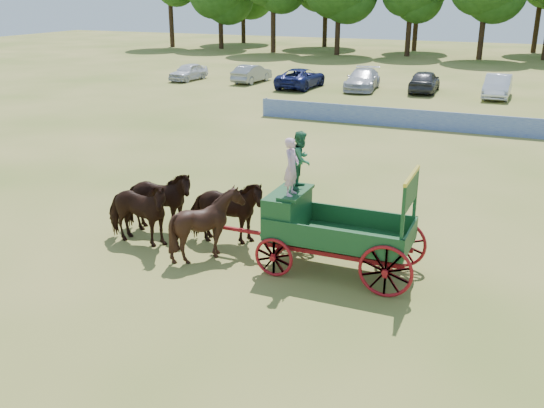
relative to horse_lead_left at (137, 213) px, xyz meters
The scene contains 8 objects.
ground 9.69m from the horse_lead_left, ahead, with size 160.00×160.00×0.00m, color #A68E4B.
horse_lead_left is the anchor object (origin of this frame).
horse_lead_right 1.10m from the horse_lead_left, 90.00° to the left, with size 1.10×2.41×2.03m, color black.
horse_wheel_left 2.40m from the horse_lead_left, ahead, with size 1.64×1.85×2.04m, color black.
horse_wheel_right 2.64m from the horse_lead_left, 24.62° to the left, with size 1.10×2.41×2.03m, color black.
farm_dray 5.43m from the horse_lead_left, ahead, with size 6.00×2.00×3.72m.
sponsor_banner 21.33m from the horse_lead_left, 66.48° to the left, with size 26.00×0.08×1.05m, color #1D37A0.
parked_cars 33.02m from the horse_lead_left, 74.23° to the left, with size 51.75×7.07×1.65m.
Camera 1 is at (0.79, -15.52, 7.29)m, focal length 40.00 mm.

